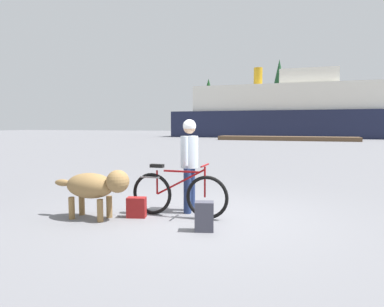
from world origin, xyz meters
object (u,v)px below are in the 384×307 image
at_px(backpack, 204,216).
at_px(ferry_boat, 285,112).
at_px(handbag_pannier, 137,207).
at_px(person_cyclist, 189,157).
at_px(bicycle, 178,194).
at_px(dog, 95,186).

height_order(backpack, ferry_boat, ferry_boat).
xyz_separation_m(handbag_pannier, ferry_boat, (0.05, 40.31, 2.97)).
bearing_deg(person_cyclist, handbag_pannier, -138.51).
xyz_separation_m(bicycle, person_cyclist, (0.08, 0.38, 0.61)).
bearing_deg(person_cyclist, ferry_boat, 91.00).
xyz_separation_m(person_cyclist, backpack, (0.58, -1.02, -0.79)).
bearing_deg(handbag_pannier, bicycle, 22.82).
height_order(bicycle, backpack, bicycle).
bearing_deg(ferry_boat, person_cyclist, -89.00).
bearing_deg(handbag_pannier, dog, -154.06).
bearing_deg(handbag_pannier, person_cyclist, 41.49).
bearing_deg(bicycle, person_cyclist, 78.19).
relative_size(backpack, ferry_boat, 0.02).
relative_size(bicycle, backpack, 3.95).
distance_m(person_cyclist, dog, 1.71).
height_order(bicycle, handbag_pannier, bicycle).
bearing_deg(dog, handbag_pannier, 25.94).
height_order(backpack, handbag_pannier, backpack).
bearing_deg(backpack, dog, 177.92).
bearing_deg(backpack, handbag_pannier, 164.41).
distance_m(bicycle, person_cyclist, 0.72).
relative_size(person_cyclist, backpack, 3.79).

